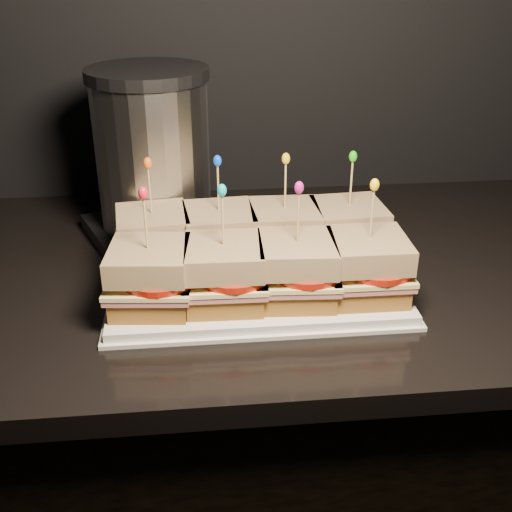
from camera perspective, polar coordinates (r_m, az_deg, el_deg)
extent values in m
cube|color=black|center=(1.29, 4.14, -18.64)|extent=(2.17, 0.63, 0.84)
cube|color=black|center=(1.03, 4.93, -1.25)|extent=(2.21, 0.67, 0.03)
cube|color=white|center=(0.93, 0.00, -2.54)|extent=(0.41, 0.25, 0.02)
cube|color=white|center=(0.93, 0.00, -2.86)|extent=(0.42, 0.26, 0.01)
cube|color=#5E3811|center=(0.97, -8.96, -0.08)|extent=(0.11, 0.11, 0.03)
cube|color=#B9685D|center=(0.96, -9.04, 0.87)|extent=(0.12, 0.12, 0.01)
cube|color=#F6E693|center=(0.96, -9.07, 1.24)|extent=(0.12, 0.12, 0.01)
cylinder|color=#B51C0C|center=(0.95, -8.39, 1.53)|extent=(0.10, 0.10, 0.01)
cube|color=brown|center=(0.94, -9.19, 2.84)|extent=(0.11, 0.11, 0.03)
cylinder|color=tan|center=(0.93, -9.40, 5.51)|extent=(0.00, 0.00, 0.09)
ellipsoid|color=orange|center=(0.91, -9.61, 8.15)|extent=(0.01, 0.01, 0.02)
cube|color=#5E3811|center=(0.97, -3.21, 0.18)|extent=(0.10, 0.10, 0.03)
cube|color=#B9685D|center=(0.96, -3.24, 1.13)|extent=(0.12, 0.11, 0.01)
cube|color=#F6E693|center=(0.95, -3.25, 1.51)|extent=(0.12, 0.11, 0.01)
cylinder|color=#B51C0C|center=(0.95, -2.52, 1.80)|extent=(0.10, 0.10, 0.01)
cube|color=brown|center=(0.94, -3.30, 3.12)|extent=(0.11, 0.11, 0.03)
cylinder|color=tan|center=(0.92, -3.37, 5.80)|extent=(0.00, 0.00, 0.09)
ellipsoid|color=blue|center=(0.91, -3.45, 8.44)|extent=(0.01, 0.01, 0.02)
cube|color=#5E3811|center=(0.97, 2.49, 0.44)|extent=(0.10, 0.10, 0.03)
cube|color=#B9685D|center=(0.97, 2.51, 1.39)|extent=(0.11, 0.11, 0.01)
cube|color=#F6E693|center=(0.96, 2.52, 1.76)|extent=(0.11, 0.11, 0.01)
cylinder|color=#B51C0C|center=(0.96, 3.29, 2.05)|extent=(0.10, 0.10, 0.01)
cube|color=brown|center=(0.95, 2.56, 3.36)|extent=(0.10, 0.10, 0.03)
cylinder|color=tan|center=(0.93, 2.62, 6.02)|extent=(0.00, 0.00, 0.09)
ellipsoid|color=yellow|center=(0.92, 2.67, 8.64)|extent=(0.01, 0.01, 0.02)
cube|color=#5E3811|center=(0.99, 8.05, 0.69)|extent=(0.10, 0.10, 0.03)
cube|color=#B9685D|center=(0.98, 8.12, 1.62)|extent=(0.12, 0.11, 0.01)
cube|color=#F6E693|center=(0.98, 8.14, 1.99)|extent=(0.12, 0.11, 0.01)
cylinder|color=#B51C0C|center=(0.98, 8.94, 2.27)|extent=(0.10, 0.10, 0.01)
cube|color=brown|center=(0.97, 8.25, 3.56)|extent=(0.11, 0.11, 0.03)
cylinder|color=tan|center=(0.95, 8.44, 6.17)|extent=(0.00, 0.00, 0.09)
ellipsoid|color=#21B715|center=(0.94, 8.62, 8.74)|extent=(0.01, 0.01, 0.02)
cube|color=#5E3811|center=(0.86, -9.26, -3.54)|extent=(0.11, 0.11, 0.03)
cube|color=#B9685D|center=(0.86, -9.34, -2.51)|extent=(0.12, 0.12, 0.01)
cube|color=#F6E693|center=(0.85, -9.38, -2.10)|extent=(0.12, 0.12, 0.01)
cylinder|color=#B51C0C|center=(0.84, -8.62, -1.82)|extent=(0.10, 0.10, 0.01)
cube|color=brown|center=(0.84, -9.53, -0.36)|extent=(0.11, 0.11, 0.03)
cylinder|color=tan|center=(0.82, -9.77, 2.58)|extent=(0.00, 0.00, 0.09)
ellipsoid|color=red|center=(0.80, -10.02, 5.52)|extent=(0.01, 0.01, 0.02)
cube|color=#5E3811|center=(0.86, -2.82, -3.25)|extent=(0.10, 0.10, 0.03)
cube|color=#B9685D|center=(0.85, -2.84, -2.22)|extent=(0.11, 0.11, 0.01)
cube|color=#F6E693|center=(0.85, -2.86, -1.81)|extent=(0.11, 0.11, 0.01)
cylinder|color=#B51C0C|center=(0.84, -2.03, -1.52)|extent=(0.10, 0.10, 0.01)
cube|color=brown|center=(0.84, -2.90, -0.06)|extent=(0.10, 0.10, 0.03)
cylinder|color=tan|center=(0.82, -2.98, 2.90)|extent=(0.00, 0.00, 0.09)
ellipsoid|color=#0DB0BE|center=(0.80, -3.05, 5.85)|extent=(0.01, 0.01, 0.02)
cube|color=#5E3811|center=(0.87, 3.56, -2.93)|extent=(0.11, 0.11, 0.03)
cube|color=#B9685D|center=(0.86, 3.60, -1.91)|extent=(0.12, 0.11, 0.01)
cube|color=#F6E693|center=(0.86, 3.61, -1.50)|extent=(0.12, 0.11, 0.01)
cylinder|color=#B51C0C|center=(0.85, 4.48, -1.20)|extent=(0.10, 0.10, 0.01)
cube|color=brown|center=(0.85, 3.66, 0.24)|extent=(0.11, 0.11, 0.03)
cylinder|color=tan|center=(0.83, 3.76, 3.17)|extent=(0.00, 0.00, 0.09)
ellipsoid|color=#C6178F|center=(0.81, 3.85, 6.09)|extent=(0.01, 0.01, 0.02)
cube|color=#5E3811|center=(0.89, 9.73, -2.58)|extent=(0.10, 0.10, 0.03)
cube|color=#B9685D|center=(0.88, 9.82, -1.58)|extent=(0.11, 0.11, 0.01)
cube|color=#F6E693|center=(0.88, 9.86, -1.18)|extent=(0.11, 0.11, 0.01)
cylinder|color=#B51C0C|center=(0.87, 10.75, -0.88)|extent=(0.10, 0.10, 0.01)
cube|color=brown|center=(0.87, 10.00, 0.53)|extent=(0.10, 0.10, 0.03)
cylinder|color=tan|center=(0.85, 10.25, 3.39)|extent=(0.00, 0.00, 0.09)
ellipsoid|color=yellow|center=(0.83, 10.50, 6.24)|extent=(0.01, 0.01, 0.02)
cube|color=#262628|center=(1.10, -8.67, 2.42)|extent=(0.27, 0.25, 0.03)
cylinder|color=silver|center=(1.06, -9.16, 8.93)|extent=(0.18, 0.18, 0.24)
cylinder|color=#262628|center=(1.03, -9.69, 15.68)|extent=(0.19, 0.19, 0.02)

